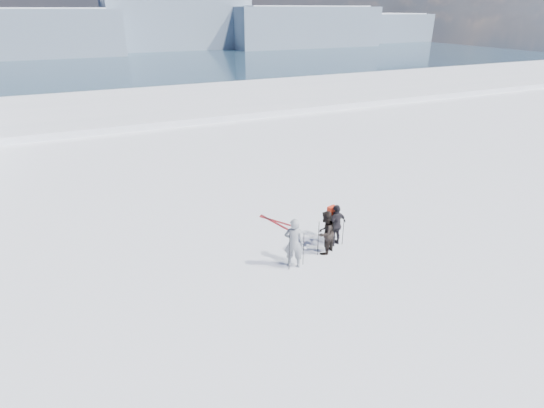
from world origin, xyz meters
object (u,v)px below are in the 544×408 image
at_px(skier_grey, 294,243).
at_px(skier_pack, 336,225).
at_px(skis_loose, 275,222).
at_px(skier_dark, 325,233).

distance_m(skier_grey, skier_pack, 2.19).
height_order(skier_pack, skis_loose, skier_pack).
relative_size(skier_grey, skier_dark, 1.11).
height_order(skier_dark, skis_loose, skier_dark).
relative_size(skier_dark, skier_pack, 1.01).
distance_m(skier_dark, skier_pack, 0.76).
height_order(skier_grey, skis_loose, skier_grey).
height_order(skier_grey, skier_dark, skier_grey).
relative_size(skier_grey, skis_loose, 1.08).
xyz_separation_m(skier_grey, skis_loose, (0.82, 3.23, -0.88)).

